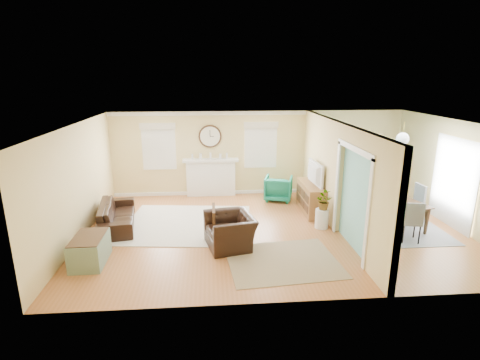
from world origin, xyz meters
name	(u,v)px	position (x,y,z in m)	size (l,w,h in m)	color
floor	(274,230)	(0.00, 0.00, 0.00)	(9.00, 9.00, 0.00)	#A46030
wall_back	(259,153)	(0.00, 3.00, 1.30)	(9.00, 0.02, 2.60)	#D9C278
wall_front	(307,229)	(0.00, -3.00, 1.30)	(9.00, 0.02, 2.60)	#D9C278
wall_left	(78,183)	(-4.50, 0.00, 1.30)	(0.02, 6.00, 2.60)	#D9C278
wall_right	(457,175)	(4.50, 0.00, 1.30)	(0.02, 6.00, 2.60)	#D9C278
ceiling	(276,123)	(0.00, 0.00, 2.60)	(9.00, 6.00, 0.02)	white
partition	(334,172)	(1.51, 0.28, 1.36)	(0.17, 6.00, 2.60)	#D9C278
fireplace	(211,177)	(-1.50, 2.88, 0.60)	(1.70, 0.30, 1.17)	white
wall_clock	(210,136)	(-1.50, 2.97, 1.85)	(0.70, 0.07, 0.70)	#462D1A
window_left	(159,143)	(-3.05, 2.95, 1.66)	(1.05, 0.13, 1.42)	white
window_right	(261,142)	(0.05, 2.95, 1.66)	(1.05, 0.13, 1.42)	white
french_doors	(454,183)	(4.45, 0.00, 1.10)	(0.06, 1.70, 2.20)	white
pendant	(403,139)	(3.00, 0.00, 2.20)	(0.30, 0.30, 0.55)	gold
rug_cream	(188,224)	(-2.10, 0.55, 0.01)	(3.10, 2.69, 0.02)	beige
rug_jute	(283,261)	(-0.08, -1.59, 0.01)	(2.19, 1.79, 0.01)	gray
rug_grey	(386,223)	(2.93, 0.21, 0.01)	(2.31, 2.89, 0.01)	gray
sofa	(117,215)	(-3.85, 0.56, 0.30)	(2.03, 0.79, 0.59)	black
eames_chair	(230,231)	(-1.11, -0.80, 0.36)	(1.10, 0.96, 0.72)	black
green_chair	(278,188)	(0.52, 2.26, 0.36)	(0.78, 0.80, 0.73)	#116554
trunk	(90,250)	(-3.94, -1.34, 0.28)	(0.62, 1.00, 0.57)	gray
credenza	(311,198)	(1.22, 1.16, 0.40)	(0.49, 1.45, 0.80)	brown
tv	(312,173)	(1.20, 1.16, 1.11)	(1.07, 0.14, 0.62)	black
garden_stool	(322,219)	(1.20, 0.05, 0.24)	(0.33, 0.33, 0.48)	white
potted_plant	(323,201)	(1.20, 0.05, 0.71)	(0.41, 0.35, 0.45)	#337F33
dining_table	(387,210)	(2.93, 0.21, 0.34)	(1.96, 1.09, 0.69)	#462D1A
dining_chair_n	(371,190)	(2.96, 1.31, 0.55)	(0.46, 0.46, 0.93)	gray
dining_chair_s	(411,217)	(2.95, -0.85, 0.57)	(0.51, 0.51, 0.97)	gray
dining_chair_w	(366,202)	(2.31, 0.12, 0.61)	(0.53, 0.53, 1.04)	white
dining_chair_e	(412,200)	(3.56, 0.21, 0.59)	(0.47, 0.47, 1.00)	gray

